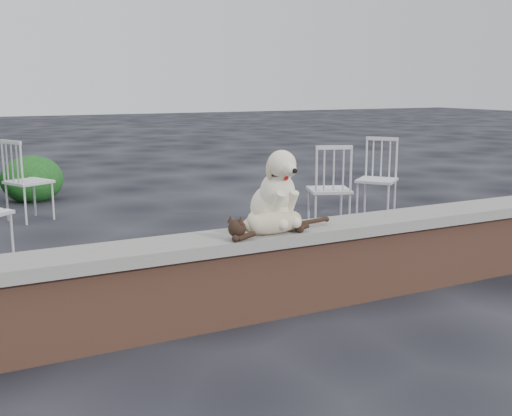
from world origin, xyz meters
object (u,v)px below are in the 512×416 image
chair_c (329,188)px  dog (272,188)px  chair_e (29,180)px  chair_d (377,179)px  cat (272,221)px

chair_c → dog: bearing=67.8°
chair_c → chair_e: bearing=-15.6°
chair_c → chair_d: same height
cat → chair_e: size_ratio=1.05×
dog → chair_d: size_ratio=0.59×
cat → chair_c: 2.61m
cat → chair_d: chair_d is taller
cat → chair_e: bearing=99.9°
chair_c → cat: bearing=68.8°
chair_d → chair_e: bearing=-154.0°
chair_c → chair_e: size_ratio=1.00×
chair_c → chair_d: size_ratio=1.00×
cat → chair_d: bearing=36.1°
dog → cat: size_ratio=0.56×
cat → chair_c: (1.74, 1.93, -0.19)m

